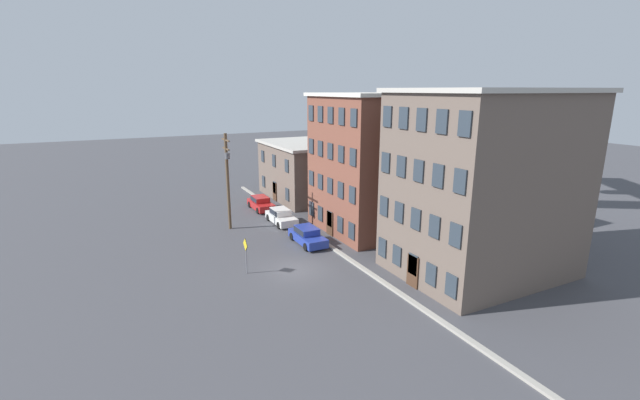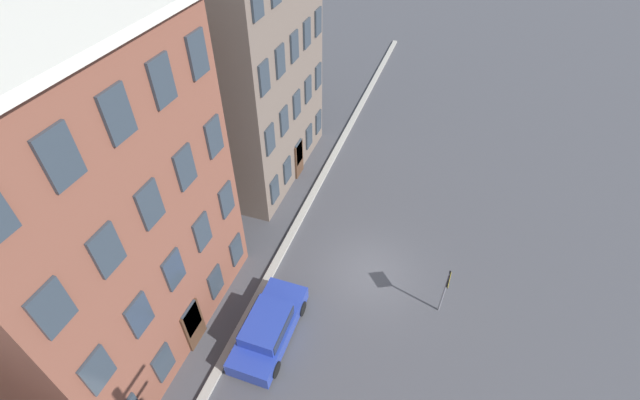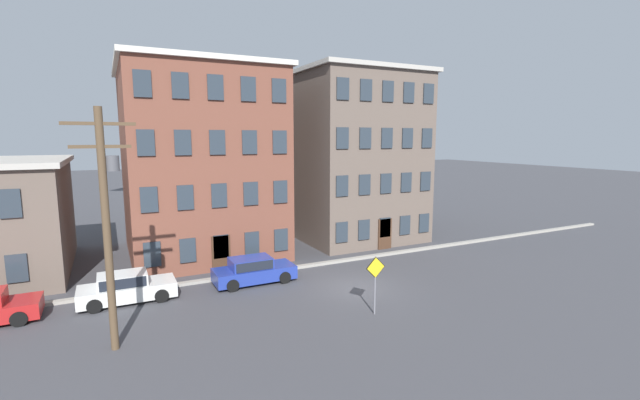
% 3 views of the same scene
% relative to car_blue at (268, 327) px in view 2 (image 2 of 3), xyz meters
% --- Properties ---
extents(ground_plane, '(200.00, 200.00, 0.00)m').
position_rel_car_blue_xyz_m(ground_plane, '(4.65, -3.19, -0.75)').
color(ground_plane, '#424247').
extents(kerb_strip, '(56.00, 0.36, 0.16)m').
position_rel_car_blue_xyz_m(kerb_strip, '(4.65, 1.31, -0.67)').
color(kerb_strip, '#9E998E').
rests_on(kerb_strip, ground_plane).
extents(apartment_midblock, '(10.02, 10.89, 12.54)m').
position_rel_car_blue_xyz_m(apartment_midblock, '(-1.07, 7.99, 5.54)').
color(apartment_midblock, brown).
rests_on(apartment_midblock, ground_plane).
extents(apartment_far, '(9.33, 12.17, 12.92)m').
position_rel_car_blue_xyz_m(apartment_far, '(10.66, 8.63, 5.73)').
color(apartment_far, '#66564C').
rests_on(apartment_far, ground_plane).
extents(car_blue, '(4.40, 1.92, 1.43)m').
position_rel_car_blue_xyz_m(car_blue, '(0.00, 0.00, 0.00)').
color(car_blue, '#233899').
rests_on(car_blue, ground_plane).
extents(caution_sign, '(0.99, 0.08, 2.68)m').
position_rel_car_blue_xyz_m(caution_sign, '(3.62, -6.52, 1.05)').
color(caution_sign, slate).
rests_on(caution_sign, ground_plane).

